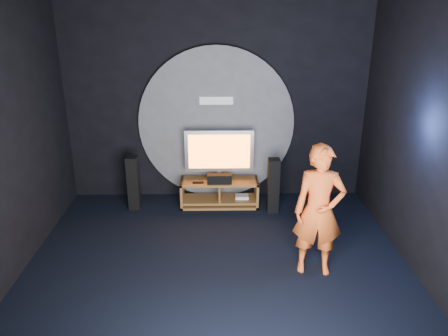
# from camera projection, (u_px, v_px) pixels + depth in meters

# --- Properties ---
(floor) EXTENTS (5.00, 5.00, 0.00)m
(floor) POSITION_uv_depth(u_px,v_px,m) (218.00, 275.00, 5.51)
(floor) COLOR black
(floor) RESTS_ON ground
(back_wall) EXTENTS (5.00, 0.04, 3.50)m
(back_wall) POSITION_uv_depth(u_px,v_px,m) (216.00, 97.00, 7.22)
(back_wall) COLOR black
(back_wall) RESTS_ON ground
(front_wall) EXTENTS (5.00, 0.04, 3.50)m
(front_wall) POSITION_uv_depth(u_px,v_px,m) (218.00, 273.00, 2.55)
(front_wall) COLOR black
(front_wall) RESTS_ON ground
(right_wall) EXTENTS (0.04, 5.00, 3.50)m
(right_wall) POSITION_uv_depth(u_px,v_px,m) (438.00, 142.00, 4.93)
(right_wall) COLOR black
(right_wall) RESTS_ON ground
(wall_disc_panel) EXTENTS (2.60, 0.11, 2.60)m
(wall_disc_panel) POSITION_uv_depth(u_px,v_px,m) (216.00, 124.00, 7.33)
(wall_disc_panel) COLOR #515156
(wall_disc_panel) RESTS_ON ground
(media_console) EXTENTS (1.29, 0.45, 0.45)m
(media_console) POSITION_uv_depth(u_px,v_px,m) (220.00, 194.00, 7.35)
(media_console) COLOR #99652F
(media_console) RESTS_ON ground
(tv) EXTENTS (1.13, 0.22, 0.84)m
(tv) POSITION_uv_depth(u_px,v_px,m) (219.00, 153.00, 7.16)
(tv) COLOR silver
(tv) RESTS_ON media_console
(center_speaker) EXTENTS (0.40, 0.15, 0.15)m
(center_speaker) POSITION_uv_depth(u_px,v_px,m) (219.00, 179.00, 7.13)
(center_speaker) COLOR black
(center_speaker) RESTS_ON media_console
(remote) EXTENTS (0.18, 0.05, 0.02)m
(remote) POSITION_uv_depth(u_px,v_px,m) (198.00, 183.00, 7.14)
(remote) COLOR black
(remote) RESTS_ON media_console
(tower_speaker_left) EXTENTS (0.18, 0.20, 0.91)m
(tower_speaker_left) POSITION_uv_depth(u_px,v_px,m) (133.00, 183.00, 7.15)
(tower_speaker_left) COLOR black
(tower_speaker_left) RESTS_ON ground
(tower_speaker_right) EXTENTS (0.18, 0.20, 0.91)m
(tower_speaker_right) POSITION_uv_depth(u_px,v_px,m) (273.00, 186.00, 7.04)
(tower_speaker_right) COLOR black
(tower_speaker_right) RESTS_ON ground
(subwoofer) EXTENTS (0.28, 0.28, 0.31)m
(subwoofer) POSITION_uv_depth(u_px,v_px,m) (311.00, 210.00, 6.87)
(subwoofer) COLOR black
(subwoofer) RESTS_ON ground
(player) EXTENTS (0.66, 0.47, 1.68)m
(player) POSITION_uv_depth(u_px,v_px,m) (319.00, 211.00, 5.33)
(player) COLOR orange
(player) RESTS_ON ground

